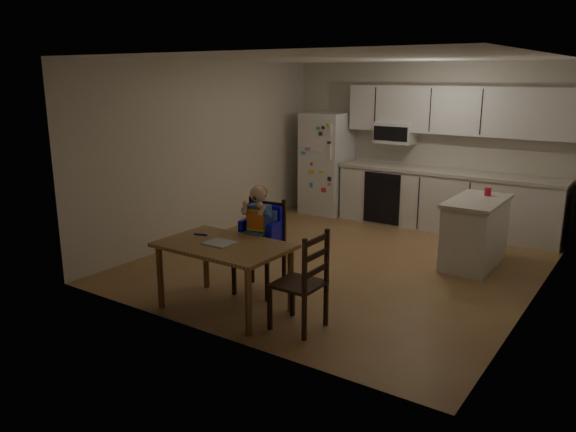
# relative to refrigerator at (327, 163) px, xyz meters

# --- Properties ---
(room) EXTENTS (4.52, 5.01, 2.51)m
(room) POSITION_rel_refrigerator_xyz_m (1.55, -1.67, 0.40)
(room) COLOR #96623D
(room) RESTS_ON ground
(refrigerator) EXTENTS (0.72, 0.70, 1.70)m
(refrigerator) POSITION_rel_refrigerator_xyz_m (0.00, 0.00, 0.00)
(refrigerator) COLOR silver
(refrigerator) RESTS_ON ground
(kitchen_run) EXTENTS (3.37, 0.62, 2.15)m
(kitchen_run) POSITION_rel_refrigerator_xyz_m (2.05, 0.09, 0.03)
(kitchen_run) COLOR silver
(kitchen_run) RESTS_ON ground
(kitchen_island) EXTENTS (0.59, 1.13, 0.84)m
(kitchen_island) POSITION_rel_refrigerator_xyz_m (2.93, -1.34, -0.43)
(kitchen_island) COLOR silver
(kitchen_island) RESTS_ON ground
(red_cup) EXTENTS (0.08, 0.08, 0.10)m
(red_cup) POSITION_rel_refrigerator_xyz_m (2.97, -1.06, 0.04)
(red_cup) COLOR red
(red_cup) RESTS_ON kitchen_island
(dining_table) EXTENTS (1.29, 0.83, 0.69)m
(dining_table) POSITION_rel_refrigerator_xyz_m (1.27, -4.14, -0.25)
(dining_table) COLOR brown
(dining_table) RESTS_ON ground
(napkin) EXTENTS (0.29, 0.25, 0.01)m
(napkin) POSITION_rel_refrigerator_xyz_m (1.22, -4.15, -0.16)
(napkin) COLOR #B3B3B8
(napkin) RESTS_ON dining_table
(toddler_spoon) EXTENTS (0.12, 0.06, 0.02)m
(toddler_spoon) POSITION_rel_refrigerator_xyz_m (0.85, -4.04, -0.15)
(toddler_spoon) COLOR #0B0BC9
(toddler_spoon) RESTS_ON dining_table
(chair_booster) EXTENTS (0.51, 0.51, 1.19)m
(chair_booster) POSITION_rel_refrigerator_xyz_m (1.26, -3.52, -0.13)
(chair_booster) COLOR black
(chair_booster) RESTS_ON ground
(chair_side) EXTENTS (0.42, 0.42, 0.95)m
(chair_side) POSITION_rel_refrigerator_xyz_m (2.21, -4.09, -0.31)
(chair_side) COLOR black
(chair_side) RESTS_ON ground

